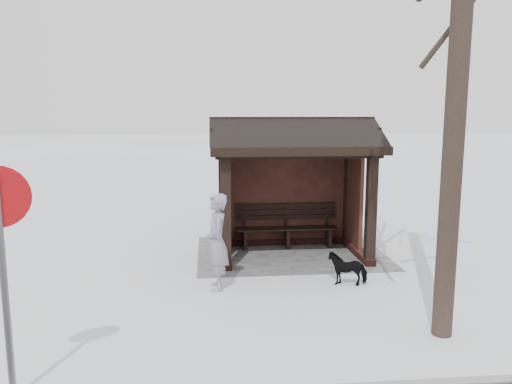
# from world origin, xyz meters

# --- Properties ---
(ground) EXTENTS (120.00, 120.00, 0.00)m
(ground) POSITION_xyz_m (0.00, 0.00, 0.00)
(ground) COLOR white
(ground) RESTS_ON ground
(trampled_patch) EXTENTS (4.20, 3.20, 0.02)m
(trampled_patch) POSITION_xyz_m (0.00, -0.20, 0.01)
(trampled_patch) COLOR gray
(trampled_patch) RESTS_ON ground
(bus_shelter) EXTENTS (3.60, 2.40, 3.09)m
(bus_shelter) POSITION_xyz_m (0.00, -0.16, 2.17)
(bus_shelter) COLOR #331512
(bus_shelter) RESTS_ON ground
(pedestrian) EXTENTS (0.47, 0.67, 1.76)m
(pedestrian) POSITION_xyz_m (1.71, 1.98, 0.88)
(pedestrian) COLOR gray
(pedestrian) RESTS_ON ground
(dog) EXTENTS (0.77, 0.47, 0.60)m
(dog) POSITION_xyz_m (-0.73, 1.95, 0.30)
(dog) COLOR black
(dog) RESTS_ON ground
(road_sign) EXTENTS (0.66, 0.19, 2.65)m
(road_sign) POSITION_xyz_m (4.08, 5.28, 1.88)
(road_sign) COLOR slate
(road_sign) RESTS_ON ground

